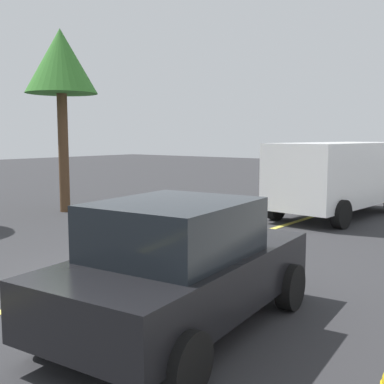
% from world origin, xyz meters
% --- Properties ---
extents(ground_plane, '(80.00, 80.00, 0.00)m').
position_xyz_m(ground_plane, '(0.00, 0.00, 0.00)').
color(ground_plane, '#2D2D30').
extents(lane_marking_centre, '(28.00, 0.16, 0.01)m').
position_xyz_m(lane_marking_centre, '(3.00, 0.00, 0.01)').
color(lane_marking_centre, '#E0D14C').
extents(white_van, '(5.34, 2.58, 2.20)m').
position_xyz_m(white_van, '(8.91, -0.50, 1.27)').
color(white_van, white).
rests_on(white_van, ground_plane).
extents(car_black_near_curb, '(4.08, 2.37, 1.63)m').
position_xyz_m(car_black_near_curb, '(-0.53, -2.28, 0.81)').
color(car_black_near_curb, black).
rests_on(car_black_near_curb, ground_plane).
extents(car_silver_far_lane, '(4.32, 2.64, 1.63)m').
position_xyz_m(car_silver_far_lane, '(13.75, 2.47, 0.82)').
color(car_silver_far_lane, '#B7BABF').
rests_on(car_silver_far_lane, ground_plane).
extents(tree_left_verge, '(2.21, 2.21, 5.68)m').
position_xyz_m(tree_left_verge, '(4.34, 6.61, 4.59)').
color(tree_left_verge, '#513823').
rests_on(tree_left_verge, ground_plane).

